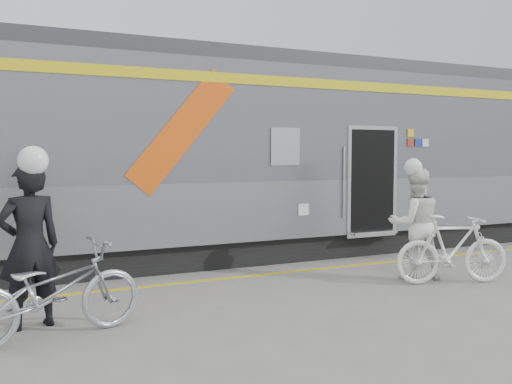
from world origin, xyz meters
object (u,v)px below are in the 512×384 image
woman (415,224)px  bicycle_left (51,291)px  man (29,246)px  bicycle_right (452,249)px

woman → bicycle_left: bearing=24.2°
bicycle_left → woman: bearing=-96.8°
bicycle_left → man: bearing=6.5°
man → bicycle_left: bearing=96.5°
bicycle_right → woman: bearing=46.2°
bicycle_left → woman: size_ratio=1.13×
bicycle_right → man: bearing=103.8°
man → bicycle_right: (6.31, -0.42, -0.44)m
man → woman: bearing=167.7°
bicycle_left → bicycle_right: bicycle_right is taller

